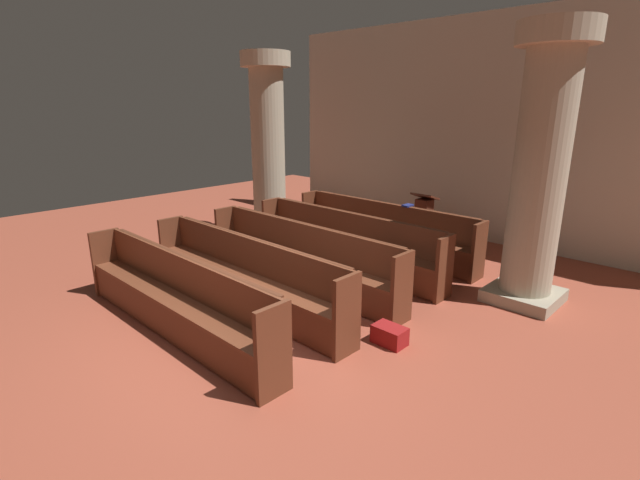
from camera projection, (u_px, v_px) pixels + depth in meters
ground_plane at (255, 336)px, 5.83m from camera, size 19.20×19.20×0.00m
back_wall at (487, 132)px, 9.40m from camera, size 10.00×0.16×4.50m
pew_row_0 at (383, 228)px, 8.78m from camera, size 3.92×0.46×0.99m
pew_row_1 at (345, 240)px, 8.03m from camera, size 3.92×0.46×0.99m
pew_row_2 at (300, 254)px, 7.28m from camera, size 3.92×0.47×0.99m
pew_row_3 at (244, 272)px, 6.52m from camera, size 3.92×0.46×0.99m
pew_row_4 at (174, 294)px, 5.77m from camera, size 3.92×0.46×0.99m
pillar_aisle_side at (541, 167)px, 6.30m from camera, size 1.03×1.03×3.81m
pillar_far_side at (268, 143)px, 9.88m from camera, size 1.03×1.03×3.81m
lectern at (423, 223)px, 9.46m from camera, size 0.48×0.45×1.08m
hymn_book at (408, 205)px, 8.51m from camera, size 0.13×0.22×0.03m
kneeler_box_red at (390, 335)px, 5.61m from camera, size 0.40×0.26×0.23m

